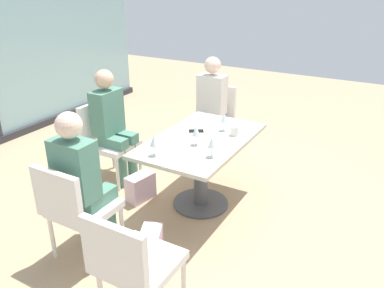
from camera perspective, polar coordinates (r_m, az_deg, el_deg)
The scene contains 17 objects.
ground_plane at distance 4.04m, azimuth 1.25°, elevation -8.76°, with size 12.00×12.00×0.00m, color tan.
dining_table_main at distance 3.77m, azimuth 1.32°, elevation -1.78°, with size 1.35×0.82×0.73m.
chair_far_left at distance 3.22m, azimuth -16.78°, elevation -8.72°, with size 0.50×0.46×0.87m.
chair_near_window at distance 4.44m, azimuth -12.46°, elevation 1.01°, with size 0.46×0.51×0.87m.
chair_far_right at distance 4.98m, azimuth 3.13°, elevation 4.08°, with size 0.50×0.46×0.87m.
chair_side_end at distance 2.59m, azimuth -8.79°, elevation -16.75°, with size 0.50×0.46×0.87m.
person_far_left at distance 3.18m, azimuth -15.82°, elevation -4.75°, with size 0.39×0.34×1.26m.
person_near_window at distance 4.30m, azimuth -11.60°, elevation 3.24°, with size 0.34×0.39×1.26m.
person_far_right at distance 4.83m, azimuth 2.59°, elevation 5.98°, with size 0.39×0.34×1.26m.
wine_glass_0 at distance 3.51m, azimuth 0.62°, elevation 1.88°, with size 0.07×0.07×0.18m.
wine_glass_1 at distance 3.85m, azimuth 4.75°, elevation 3.81°, with size 0.07×0.07×0.18m.
wine_glass_2 at distance 3.28m, azimuth 2.94°, elevation 0.20°, with size 0.07×0.07×0.18m.
wine_glass_3 at distance 3.32m, azimuth -5.58°, elevation 0.40°, with size 0.07×0.07×0.18m.
coffee_cup at distance 3.78m, azimuth 6.22°, elevation 1.93°, with size 0.08×0.08×0.09m, color white.
cell_phone_on_table at distance 3.86m, azimuth 0.62°, elevation 1.93°, with size 0.07×0.14×0.01m, color black.
handbag_0 at distance 3.27m, azimuth -6.08°, elevation -14.80°, with size 0.30×0.16×0.28m, color beige.
handbag_1 at distance 4.08m, azimuth -7.54°, elevation -6.29°, with size 0.30×0.16×0.28m, color beige.
Camera 1 is at (-3.00, -1.61, 2.17)m, focal length 36.43 mm.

